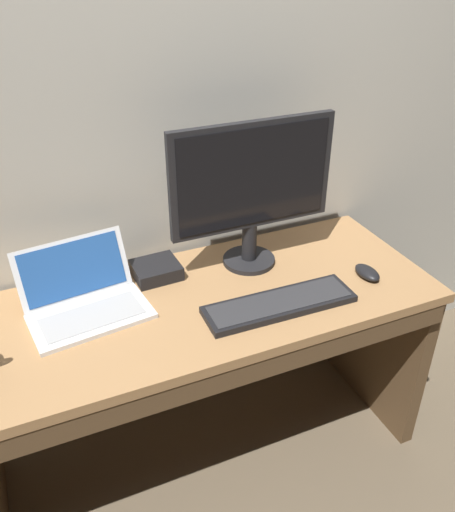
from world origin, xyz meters
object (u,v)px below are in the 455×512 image
wired_keyboard (279,304)px  computer_mouse (367,272)px  external_monitor (252,188)px  laptop_white (85,301)px  external_drive_box (156,270)px

wired_keyboard → computer_mouse: computer_mouse is taller
external_monitor → computer_mouse: external_monitor is taller
external_monitor → wired_keyboard: (-0.03, -0.27, -0.28)m
laptop_white → external_drive_box: bearing=22.5°
external_monitor → external_drive_box: bearing=170.1°
external_drive_box → wired_keyboard: bearing=-47.2°
computer_mouse → external_drive_box: (-0.66, 0.30, 0.01)m
external_monitor → wired_keyboard: bearing=-95.8°
laptop_white → external_monitor: external_monitor is taller
external_drive_box → computer_mouse: bearing=-24.0°
laptop_white → computer_mouse: 0.94m
wired_keyboard → external_monitor: bearing=84.2°
external_drive_box → laptop_white: bearing=-157.5°
wired_keyboard → external_drive_box: size_ratio=3.18×
wired_keyboard → external_drive_box: (-0.30, 0.33, 0.01)m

